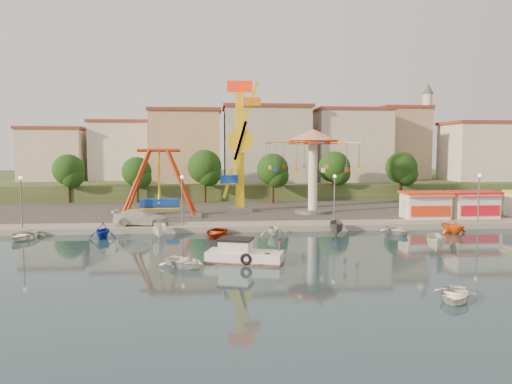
{
  "coord_description": "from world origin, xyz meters",
  "views": [
    {
      "loc": [
        -4.88,
        -38.59,
        8.58
      ],
      "look_at": [
        -0.26,
        14.0,
        4.0
      ],
      "focal_mm": 35.0,
      "sensor_mm": 36.0,
      "label": 1
    }
  ],
  "objects": [
    {
      "name": "quay_deck",
      "position": [
        0.0,
        62.0,
        0.3
      ],
      "size": [
        200.0,
        100.0,
        0.6
      ],
      "primitive_type": "cube",
      "color": "#9E998E",
      "rests_on": "ground"
    },
    {
      "name": "van",
      "position": [
        -12.35,
        14.0,
        1.43
      ],
      "size": [
        5.82,
        2.67,
        1.65
      ],
      "primitive_type": "imported",
      "rotation": [
        0.0,
        0.0,
        1.51
      ],
      "color": "silver",
      "rests_on": "quay_deck"
    },
    {
      "name": "wave_swinger",
      "position": [
        7.52,
        22.2,
        8.2
      ],
      "size": [
        11.6,
        11.6,
        10.4
      ],
      "color": "#59595E",
      "rests_on": "quay_deck"
    },
    {
      "name": "cabin_motorboat",
      "position": [
        -2.63,
        -1.51,
        0.54
      ],
      "size": [
        6.1,
        3.73,
        2.01
      ],
      "rotation": [
        0.0,
        0.0,
        -0.29
      ],
      "color": "white",
      "rests_on": "ground"
    },
    {
      "name": "skiff",
      "position": [
        13.75,
        1.15,
        0.74
      ],
      "size": [
        2.7,
        4.08,
        1.47
      ],
      "primitive_type": "imported",
      "rotation": [
        0.0,
        0.0,
        -0.36
      ],
      "color": "beige",
      "rests_on": "ground"
    },
    {
      "name": "moored_boat_7",
      "position": [
        19.5,
        9.8,
        0.84
      ],
      "size": [
        3.58,
        3.88,
        1.69
      ],
      "primitive_type": "imported",
      "rotation": [
        0.0,
        0.0,
        0.3
      ],
      "color": "orange",
      "rests_on": "ground"
    },
    {
      "name": "hill_terrace",
      "position": [
        0.0,
        67.0,
        1.5
      ],
      "size": [
        200.0,
        60.0,
        3.0
      ],
      "primitive_type": "cube",
      "color": "#384C26",
      "rests_on": "ground"
    },
    {
      "name": "tree_4",
      "position": [
        14.0,
        37.35,
        5.75
      ],
      "size": [
        4.86,
        4.86,
        7.6
      ],
      "color": "#382314",
      "rests_on": "quay_deck"
    },
    {
      "name": "rowboat_a",
      "position": [
        -6.95,
        -2.55,
        0.39
      ],
      "size": [
        4.54,
        4.56,
        0.78
      ],
      "primitive_type": "imported",
      "rotation": [
        0.0,
        0.0,
        0.78
      ],
      "color": "white",
      "rests_on": "ground"
    },
    {
      "name": "lamp_post_2",
      "position": [
        8.0,
        13.0,
        3.1
      ],
      "size": [
        0.14,
        0.14,
        5.0
      ],
      "primitive_type": "cylinder",
      "color": "#59595E",
      "rests_on": "quay_deck"
    },
    {
      "name": "kamikaze_tower",
      "position": [
        -1.21,
        24.63,
        8.59
      ],
      "size": [
        4.11,
        3.1,
        16.5
      ],
      "color": "#59595E",
      "rests_on": "quay_deck"
    },
    {
      "name": "lamp_post_0",
      "position": [
        -24.0,
        13.0,
        3.1
      ],
      "size": [
        0.14,
        0.14,
        5.0
      ],
      "primitive_type": "cylinder",
      "color": "#59595E",
      "rests_on": "quay_deck"
    },
    {
      "name": "moored_boat_2",
      "position": [
        -9.99,
        9.8,
        0.68
      ],
      "size": [
        1.5,
        3.59,
        1.36
      ],
      "primitive_type": "imported",
      "rotation": [
        0.0,
        0.0,
        0.05
      ],
      "color": "white",
      "rests_on": "ground"
    },
    {
      "name": "moored_boat_4",
      "position": [
        1.1,
        9.8,
        0.79
      ],
      "size": [
        2.62,
        3.03,
        1.58
      ],
      "primitive_type": "imported",
      "rotation": [
        0.0,
        0.0,
        -0.01
      ],
      "color": "silver",
      "rests_on": "ground"
    },
    {
      "name": "moored_boat_5",
      "position": [
        7.47,
        9.8,
        0.71
      ],
      "size": [
        2.18,
        3.88,
        1.41
      ],
      "primitive_type": "imported",
      "rotation": [
        0.0,
        0.0,
        -0.23
      ],
      "color": "#545358",
      "rests_on": "ground"
    },
    {
      "name": "tree_5",
      "position": [
        24.0,
        35.54,
        5.71
      ],
      "size": [
        4.83,
        4.83,
        7.54
      ],
      "color": "#382314",
      "rests_on": "quay_deck"
    },
    {
      "name": "tree_2",
      "position": [
        -6.0,
        35.81,
        5.92
      ],
      "size": [
        5.02,
        5.02,
        7.85
      ],
      "color": "#382314",
      "rests_on": "quay_deck"
    },
    {
      "name": "lamp_post_1",
      "position": [
        -8.0,
        13.0,
        3.1
      ],
      "size": [
        0.14,
        0.14,
        5.0
      ],
      "primitive_type": "cylinder",
      "color": "#59595E",
      "rests_on": "quay_deck"
    },
    {
      "name": "building_6",
      "position": [
        44.15,
        48.77,
        9.18
      ],
      "size": [
        8.23,
        8.98,
        12.36
      ],
      "primitive_type": "cube",
      "color": "silver",
      "rests_on": "hill_terrace"
    },
    {
      "name": "asphalt_pad",
      "position": [
        0.0,
        30.0,
        0.6
      ],
      "size": [
        90.0,
        28.0,
        0.01
      ],
      "primitive_type": "cube",
      "color": "#4C4944",
      "rests_on": "quay_deck"
    },
    {
      "name": "booth_left",
      "position": [
        19.53,
        16.49,
        2.16
      ],
      "size": [
        5.4,
        3.78,
        3.08
      ],
      "color": "white",
      "rests_on": "quay_deck"
    },
    {
      "name": "building_2",
      "position": [
        -8.19,
        51.96,
        8.62
      ],
      "size": [
        11.95,
        9.28,
        11.23
      ],
      "primitive_type": "cube",
      "color": "tan",
      "rests_on": "hill_terrace"
    },
    {
      "name": "moored_boat_6",
      "position": [
        13.79,
        9.8,
        0.4
      ],
      "size": [
        2.94,
        3.97,
        0.79
      ],
      "primitive_type": "imported",
      "rotation": [
        0.0,
        0.0,
        0.06
      ],
      "color": "silver",
      "rests_on": "ground"
    },
    {
      "name": "tree_0",
      "position": [
        -26.0,
        36.98,
        5.47
      ],
      "size": [
        4.6,
        4.6,
        7.19
      ],
      "color": "#382314",
      "rests_on": "quay_deck"
    },
    {
      "name": "building_4",
      "position": [
        19.07,
        52.2,
        7.62
      ],
      "size": [
        10.75,
        9.23,
        9.24
      ],
      "primitive_type": "cube",
      "color": "beige",
      "rests_on": "hill_terrace"
    },
    {
      "name": "lamp_post_3",
      "position": [
        24.0,
        13.0,
        3.1
      ],
      "size": [
        0.14,
        0.14,
        5.0
      ],
      "primitive_type": "cylinder",
      "color": "#59595E",
      "rests_on": "quay_deck"
    },
    {
      "name": "moored_boat_1",
      "position": [
        -15.4,
        9.8,
        0.78
      ],
      "size": [
        2.59,
        3.0,
        1.57
      ],
      "primitive_type": "imported",
      "rotation": [
        0.0,
        0.0,
        0.01
      ],
      "color": "#132AA8",
      "rests_on": "ground"
    },
    {
      "name": "building_5",
      "position": [
        32.37,
        50.33,
        8.61
      ],
      "size": [
        12.77,
        10.96,
        11.21
      ],
      "primitive_type": "cube",
      "color": "tan",
      "rests_on": "hill_terrace"
    },
    {
      "name": "moored_boat_0",
      "position": [
        -22.8,
        9.8,
        0.43
      ],
      "size": [
        3.46,
        4.52,
        0.87
      ],
      "primitive_type": "imported",
      "rotation": [
        0.0,
        0.0,
        -0.12
      ],
      "color": "silver",
      "rests_on": "ground"
    },
    {
      "name": "building_1",
      "position": [
        -21.33,
        51.38,
        7.32
      ],
      "size": [
        12.33,
        9.01,
        8.63
      ],
      "primitive_type": "cube",
      "color": "silver",
      "rests_on": "hill_terrace"
    },
    {
      "name": "building_3",
      "position": [
        5.6,
        48.8,
        7.6
      ],
      "size": [
        12.59,
        10.5,
        9.2
      ],
      "primitive_type": "cube",
      "color": "beige",
      "rests_on": "hill_terrace"
    },
    {
      "name": "booth_mid",
      "position": [
        25.33,
        16.49,
        2.16
      ],
      "size": [
        5.4,
        3.78,
        3.08
      ],
      "color": "white",
      "rests_on": "quay_deck"
    },
    {
      "name": "moored_boat_3",
      "position": [
        -4.51,
        9.8,
        0.44
      ],
      "size": [
        3.93,
        4.82,
        0.88
      ],
      "primitive_type": "imported",
      "rotation": [
        0.0,
        0.0,
        -0.24
      ],
      "color": "#AF2E0E",
      "rests_on": "ground"
    },
    {
      "name": "rowboat_b",
      "position": [
        8.77,
        -12.01,
        0.35
      ],
      "size": [
        3.77,
        4.14,
        0.7
      ],
      "primitive_type": "imported",
      "rotation": [
        0.0,
        0.0,
        -0.52
      ],
      "color": "white",
      "rests_on": "ground"
    },
    {
      "name": "ground",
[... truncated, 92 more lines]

